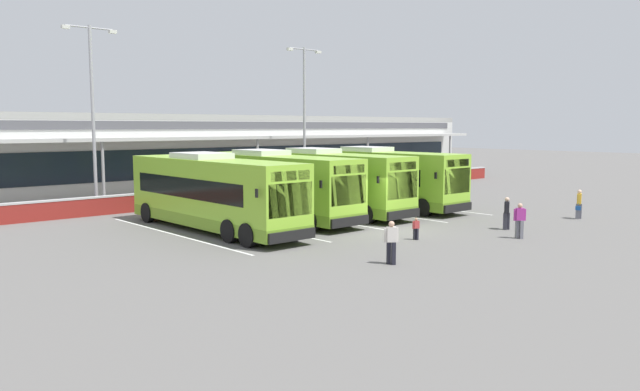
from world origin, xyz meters
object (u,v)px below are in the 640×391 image
at_px(pedestrian_child, 416,228).
at_px(lamp_post_west, 93,106).
at_px(pedestrian_near_bin, 391,241).
at_px(pedestrian_approaching_bus, 507,212).
at_px(pedestrian_in_dark_coat, 520,220).
at_px(coach_bus_right_centre, 378,179).
at_px(lamp_post_centre, 304,110).
at_px(coach_bus_leftmost, 213,194).
at_px(pedestrian_with_handbag, 579,203).
at_px(coach_bus_left_centre, 272,187).
at_px(coach_bus_centre, 324,182).

height_order(pedestrian_child, lamp_post_west, lamp_post_west).
height_order(pedestrian_near_bin, pedestrian_approaching_bus, same).
distance_m(pedestrian_near_bin, lamp_post_west, 22.61).
bearing_deg(pedestrian_in_dark_coat, coach_bus_right_centre, 74.26).
bearing_deg(lamp_post_centre, coach_bus_leftmost, -144.53).
bearing_deg(coach_bus_leftmost, pedestrian_near_bin, -85.22).
bearing_deg(pedestrian_child, lamp_post_west, 109.48).
xyz_separation_m(coach_bus_right_centre, lamp_post_centre, (2.21, 9.76, 4.50)).
bearing_deg(pedestrian_child, lamp_post_centre, 63.56).
bearing_deg(coach_bus_right_centre, pedestrian_with_handbag, -67.45).
bearing_deg(pedestrian_near_bin, pedestrian_with_handbag, 2.46).
distance_m(pedestrian_child, lamp_post_centre, 21.71).
bearing_deg(lamp_post_centre, coach_bus_left_centre, -137.62).
height_order(pedestrian_with_handbag, pedestrian_in_dark_coat, same).
distance_m(pedestrian_in_dark_coat, lamp_post_west, 25.15).
distance_m(pedestrian_with_handbag, pedestrian_approaching_bus, 6.19).
xyz_separation_m(coach_bus_centre, pedestrian_near_bin, (-7.40, -11.88, -0.91)).
distance_m(coach_bus_right_centre, lamp_post_centre, 10.97).
xyz_separation_m(pedestrian_in_dark_coat, pedestrian_approaching_bus, (1.73, 1.72, 0.00)).
bearing_deg(pedestrian_in_dark_coat, pedestrian_near_bin, 177.69).
xyz_separation_m(coach_bus_left_centre, lamp_post_centre, (10.26, 9.36, 4.50)).
height_order(pedestrian_with_handbag, pedestrian_child, pedestrian_with_handbag).
relative_size(coach_bus_left_centre, pedestrian_child, 12.10).
distance_m(pedestrian_in_dark_coat, pedestrian_approaching_bus, 2.44).
bearing_deg(pedestrian_near_bin, coach_bus_right_centre, 44.77).
xyz_separation_m(pedestrian_near_bin, lamp_post_centre, (13.87, 21.33, 5.42)).
bearing_deg(coach_bus_left_centre, pedestrian_child, -84.27).
bearing_deg(pedestrian_in_dark_coat, pedestrian_child, 142.14).
relative_size(coach_bus_leftmost, coach_bus_left_centre, 1.00).
height_order(coach_bus_leftmost, lamp_post_centre, lamp_post_centre).
distance_m(pedestrian_with_handbag, pedestrian_near_bin, 16.19).
height_order(coach_bus_centre, lamp_post_centre, lamp_post_centre).
relative_size(coach_bus_centre, lamp_post_west, 1.10).
bearing_deg(pedestrian_in_dark_coat, pedestrian_with_handbag, 7.45).
bearing_deg(pedestrian_approaching_bus, pedestrian_with_handbag, -6.41).
height_order(pedestrian_child, lamp_post_centre, lamp_post_centre).
height_order(coach_bus_leftmost, pedestrian_near_bin, coach_bus_leftmost).
bearing_deg(pedestrian_child, coach_bus_left_centre, 95.73).
bearing_deg(coach_bus_leftmost, coach_bus_left_centre, 14.48).
relative_size(coach_bus_leftmost, coach_bus_centre, 1.00).
xyz_separation_m(coach_bus_left_centre, pedestrian_near_bin, (-3.61, -11.97, -0.91)).
xyz_separation_m(coach_bus_leftmost, pedestrian_with_handbag, (17.08, -10.11, -0.93)).
bearing_deg(coach_bus_leftmost, coach_bus_right_centre, 3.50).
xyz_separation_m(coach_bus_leftmost, pedestrian_approaching_bus, (10.93, -9.42, -0.91)).
bearing_deg(coach_bus_right_centre, pedestrian_child, -128.36).
xyz_separation_m(coach_bus_centre, lamp_post_west, (-9.66, 9.96, 4.50)).
bearing_deg(lamp_post_west, coach_bus_leftmost, -83.00).
height_order(coach_bus_centre, pedestrian_near_bin, coach_bus_centre).
distance_m(pedestrian_child, lamp_post_west, 21.22).
bearing_deg(lamp_post_west, pedestrian_in_dark_coat, -64.52).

